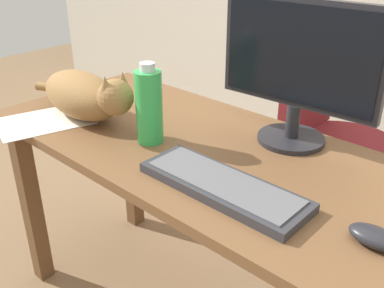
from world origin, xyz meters
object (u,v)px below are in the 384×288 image
object	(u,v)px
cat	(84,95)
water_bottle	(149,106)
computer_mouse	(375,237)
office_chair	(329,166)
monitor	(298,68)
keyboard	(223,186)

from	to	relation	value
cat	water_bottle	size ratio (longest dim) A/B	2.54
cat	computer_mouse	xyz separation A→B (m)	(0.98, 0.00, -0.06)
office_chair	monitor	xyz separation A→B (m)	(0.08, -0.50, 0.55)
monitor	cat	size ratio (longest dim) A/B	0.79
cat	monitor	bearing A→B (deg)	27.06
computer_mouse	water_bottle	distance (m)	0.70
monitor	computer_mouse	bearing A→B (deg)	-38.66
keyboard	office_chair	bearing A→B (deg)	96.79
keyboard	water_bottle	bearing A→B (deg)	168.36
office_chair	computer_mouse	world-z (taller)	office_chair
cat	water_bottle	distance (m)	0.29
cat	computer_mouse	world-z (taller)	cat
monitor	keyboard	distance (m)	0.41
keyboard	water_bottle	world-z (taller)	water_bottle
office_chair	keyboard	world-z (taller)	office_chair
monitor	water_bottle	xyz separation A→B (m)	(-0.31, -0.28, -0.11)
office_chair	water_bottle	xyz separation A→B (m)	(-0.23, -0.78, 0.44)
monitor	keyboard	world-z (taller)	monitor
office_chair	keyboard	xyz separation A→B (m)	(0.10, -0.85, 0.34)
office_chair	water_bottle	distance (m)	0.93
office_chair	cat	size ratio (longest dim) A/B	1.54
office_chair	water_bottle	size ratio (longest dim) A/B	3.90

